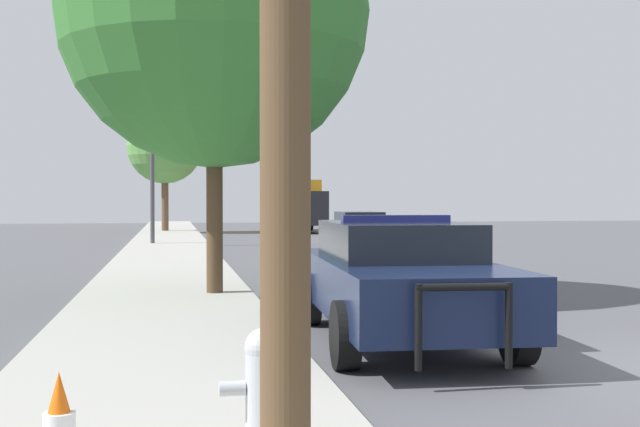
{
  "coord_description": "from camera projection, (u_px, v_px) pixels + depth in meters",
  "views": [
    {
      "loc": [
        -5.01,
        -7.31,
        1.74
      ],
      "look_at": [
        -0.56,
        16.59,
        1.34
      ],
      "focal_mm": 45.0,
      "sensor_mm": 36.0,
      "label": 1
    }
  ],
  "objects": [
    {
      "name": "fire_hydrant",
      "position": [
        264.0,
        380.0,
        5.4
      ],
      "size": [
        0.61,
        0.26,
        0.76
      ],
      "color": "#B7BCC1",
      "rests_on": "sidewalk_left"
    },
    {
      "name": "traffic_light",
      "position": [
        196.0,
        152.0,
        30.35
      ],
      "size": [
        3.95,
        0.35,
        4.82
      ],
      "color": "#424247",
      "rests_on": "sidewalk_left"
    },
    {
      "name": "sidewalk_left",
      "position": [
        162.0,
        387.0,
        7.2
      ],
      "size": [
        3.0,
        110.0,
        0.13
      ],
      "color": "#A3A099",
      "rests_on": "ground_plane"
    },
    {
      "name": "traffic_cone",
      "position": [
        59.0,
        425.0,
        4.63
      ],
      "size": [
        0.34,
        0.34,
        0.62
      ],
      "color": "orange",
      "rests_on": "sidewalk_left"
    },
    {
      "name": "tree_sidewalk_far",
      "position": [
        165.0,
        147.0,
        42.45
      ],
      "size": [
        3.97,
        3.97,
        6.47
      ],
      "color": "brown",
      "rests_on": "sidewalk_left"
    },
    {
      "name": "police_car",
      "position": [
        399.0,
        277.0,
        9.88
      ],
      "size": [
        2.29,
        5.07,
        1.56
      ],
      "rotation": [
        0.0,
        0.0,
        3.09
      ],
      "color": "#141E3D",
      "rests_on": "ground_plane"
    },
    {
      "name": "tree_sidewalk_near",
      "position": [
        214.0,
        13.0,
        13.94
      ],
      "size": [
        5.41,
        5.41,
        7.58
      ],
      "color": "#4C3823",
      "rests_on": "sidewalk_left"
    },
    {
      "name": "box_truck",
      "position": [
        294.0,
        204.0,
        44.42
      ],
      "size": [
        2.67,
        7.31,
        2.84
      ],
      "rotation": [
        0.0,
        0.0,
        3.14
      ],
      "color": "black",
      "rests_on": "ground_plane"
    },
    {
      "name": "car_background_oncoming",
      "position": [
        360.0,
        228.0,
        29.39
      ],
      "size": [
        2.02,
        4.44,
        1.32
      ],
      "rotation": [
        0.0,
        0.0,
        3.11
      ],
      "color": "black",
      "rests_on": "ground_plane"
    }
  ]
}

